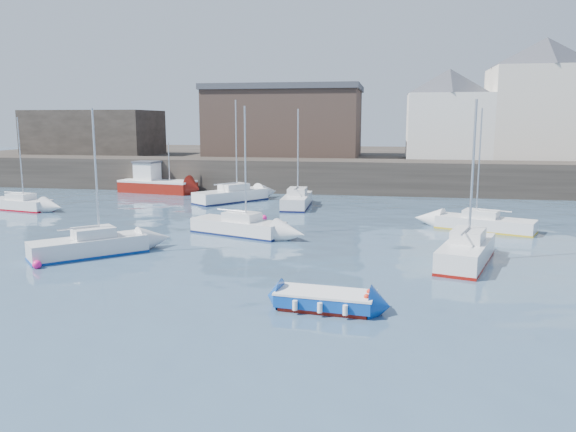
% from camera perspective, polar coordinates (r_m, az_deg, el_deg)
% --- Properties ---
extents(water, '(220.00, 220.00, 0.00)m').
position_cam_1_polar(water, '(19.73, -6.37, -10.09)').
color(water, '#2D4760').
rests_on(water, ground).
extents(quay_wall, '(90.00, 5.00, 3.00)m').
position_cam_1_polar(quay_wall, '(53.30, 4.46, 4.08)').
color(quay_wall, '#28231E').
rests_on(quay_wall, ground).
extents(land_strip, '(90.00, 32.00, 2.80)m').
position_cam_1_polar(land_strip, '(71.17, 5.97, 5.37)').
color(land_strip, '#28231E').
rests_on(land_strip, ground).
extents(bldg_east_a, '(13.36, 13.36, 11.80)m').
position_cam_1_polar(bldg_east_a, '(61.55, 24.49, 10.82)').
color(bldg_east_a, beige).
rests_on(bldg_east_a, land_strip).
extents(bldg_east_d, '(11.14, 11.14, 8.95)m').
position_cam_1_polar(bldg_east_d, '(59.53, 15.96, 9.98)').
color(bldg_east_d, white).
rests_on(bldg_east_d, land_strip).
extents(warehouse, '(16.40, 10.40, 7.60)m').
position_cam_1_polar(warehouse, '(61.83, -0.31, 9.63)').
color(warehouse, '#3D2D26').
rests_on(warehouse, land_strip).
extents(bldg_west, '(14.00, 8.00, 5.00)m').
position_cam_1_polar(bldg_west, '(68.50, -19.07, 8.01)').
color(bldg_west, '#353028').
rests_on(bldg_west, land_strip).
extents(blue_dinghy, '(3.63, 2.02, 0.67)m').
position_cam_1_polar(blue_dinghy, '(20.20, 3.79, -8.47)').
color(blue_dinghy, maroon).
rests_on(blue_dinghy, ground).
extents(fishing_boat, '(7.44, 3.83, 4.70)m').
position_cam_1_polar(fishing_boat, '(54.17, -13.33, 3.31)').
color(fishing_boat, maroon).
rests_on(fishing_boat, ground).
extents(sailboat_a, '(5.24, 5.19, 7.26)m').
position_cam_1_polar(sailboat_a, '(29.63, -19.53, -2.86)').
color(sailboat_a, silver).
rests_on(sailboat_a, ground).
extents(sailboat_b, '(6.09, 3.76, 7.48)m').
position_cam_1_polar(sailboat_b, '(33.30, -5.04, -1.04)').
color(sailboat_b, silver).
rests_on(sailboat_b, ground).
extents(sailboat_c, '(3.43, 6.08, 7.62)m').
position_cam_1_polar(sailboat_c, '(27.69, 17.67, -3.46)').
color(sailboat_c, silver).
rests_on(sailboat_c, ground).
extents(sailboat_d, '(6.07, 3.87, 7.39)m').
position_cam_1_polar(sailboat_d, '(36.43, 19.35, -0.70)').
color(sailboat_d, silver).
rests_on(sailboat_d, ground).
extents(sailboat_e, '(5.61, 2.80, 6.91)m').
position_cam_1_polar(sailboat_e, '(47.09, -25.65, 1.14)').
color(sailboat_e, silver).
rests_on(sailboat_e, ground).
extents(sailboat_f, '(2.09, 5.87, 7.55)m').
position_cam_1_polar(sailboat_f, '(43.80, 0.91, 1.63)').
color(sailboat_f, silver).
rests_on(sailboat_f, ground).
extents(sailboat_h, '(5.55, 6.40, 8.32)m').
position_cam_1_polar(sailboat_h, '(46.82, -5.79, 2.11)').
color(sailboat_h, silver).
rests_on(sailboat_h, ground).
extents(buoy_near, '(0.40, 0.40, 0.40)m').
position_cam_1_polar(buoy_near, '(28.12, -24.12, -4.88)').
color(buoy_near, '#FF187C').
rests_on(buoy_near, ground).
extents(buoy_mid, '(0.37, 0.37, 0.37)m').
position_cam_1_polar(buoy_mid, '(27.71, 16.26, -4.62)').
color(buoy_mid, '#FF187C').
rests_on(buoy_mid, ground).
extents(buoy_far, '(0.41, 0.41, 0.41)m').
position_cam_1_polar(buoy_far, '(37.83, -2.45, -0.47)').
color(buoy_far, '#FF187C').
rests_on(buoy_far, ground).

